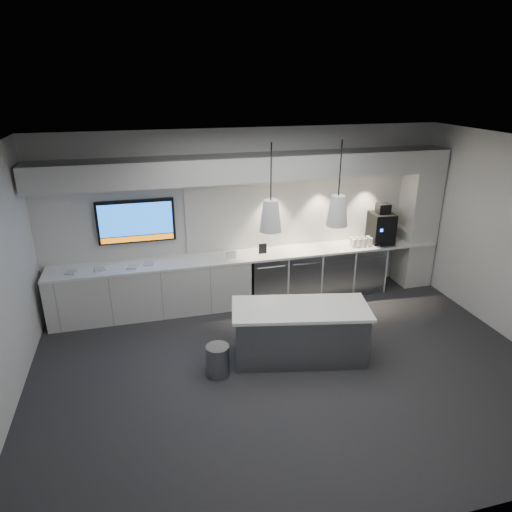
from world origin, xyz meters
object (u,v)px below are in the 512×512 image
object	(u,v)px
coffee_machine	(381,226)
wall_tv	(136,221)
bin	(218,360)
island	(300,332)

from	to	relation	value
coffee_machine	wall_tv	bearing A→B (deg)	-179.10
wall_tv	bin	size ratio (longest dim) A/B	2.84
island	bin	bearing A→B (deg)	-162.65
wall_tv	coffee_machine	xyz separation A→B (m)	(4.35, -0.25, -0.36)
wall_tv	bin	xyz separation A→B (m)	(0.91, -2.28, -1.34)
bin	coffee_machine	bearing A→B (deg)	30.57
wall_tv	coffee_machine	size ratio (longest dim) A/B	1.71
island	coffee_machine	size ratio (longest dim) A/B	2.76
wall_tv	coffee_machine	world-z (taller)	wall_tv
wall_tv	island	xyz separation A→B (m)	(2.11, -2.16, -1.15)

